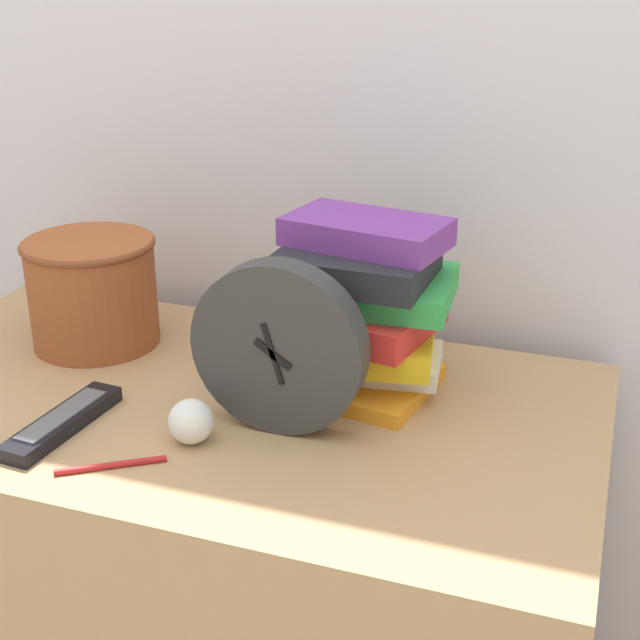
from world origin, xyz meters
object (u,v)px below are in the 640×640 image
at_px(book_stack, 364,306).
at_px(tv_remote, 63,422).
at_px(pen, 111,465).
at_px(desk_clock, 278,348).
at_px(basket, 92,289).
at_px(crumpled_paper_ball, 191,421).

xyz_separation_m(book_stack, tv_remote, (-0.33, -0.25, -0.11)).
bearing_deg(pen, book_stack, 54.73).
bearing_deg(desk_clock, basket, 157.14).
bearing_deg(book_stack, tv_remote, -142.68).
relative_size(tv_remote, pen, 1.74).
distance_m(book_stack, pen, 0.40).
height_order(book_stack, crumpled_paper_ball, book_stack).
distance_m(desk_clock, basket, 0.41).
bearing_deg(tv_remote, pen, -29.35).
relative_size(crumpled_paper_ball, pen, 0.50).
height_order(desk_clock, book_stack, book_stack).
distance_m(book_stack, tv_remote, 0.43).
bearing_deg(basket, book_stack, -0.36).
xyz_separation_m(basket, tv_remote, (0.11, -0.26, -0.08)).
bearing_deg(book_stack, pen, -125.27).
distance_m(desk_clock, book_stack, 0.17).
distance_m(tv_remote, pen, 0.13).
bearing_deg(tv_remote, basket, 113.15).
bearing_deg(basket, pen, -55.41).
relative_size(basket, crumpled_paper_ball, 3.54).
xyz_separation_m(tv_remote, crumpled_paper_ball, (0.17, 0.03, 0.02)).
relative_size(tv_remote, crumpled_paper_ball, 3.46).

